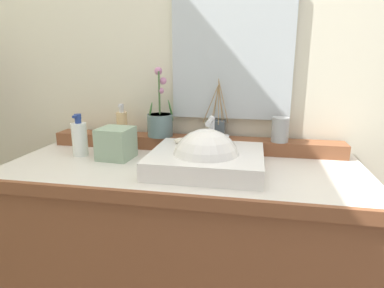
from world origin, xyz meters
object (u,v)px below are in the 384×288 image
at_px(soap_bar, 183,141).
at_px(tumbler_cup, 280,130).
at_px(soap_dispenser, 122,122).
at_px(lotion_bottle, 80,138).
at_px(sink_basin, 206,162).
at_px(tissue_box, 116,143).
at_px(reed_diffuser, 218,128).
at_px(potted_plant, 160,121).

xyz_separation_m(soap_bar, tumbler_cup, (0.39, 0.14, 0.03)).
xyz_separation_m(soap_dispenser, lotion_bottle, (-0.12, -0.16, -0.04)).
distance_m(sink_basin, tissue_box, 0.39).
height_order(lotion_bottle, tissue_box, lotion_bottle).
bearing_deg(soap_bar, reed_diffuser, 54.93).
bearing_deg(tumbler_cup, sink_basin, -138.19).
distance_m(soap_bar, reed_diffuser, 0.21).
height_order(sink_basin, potted_plant, potted_plant).
bearing_deg(reed_diffuser, soap_dispenser, -175.45).
bearing_deg(lotion_bottle, soap_dispenser, 53.24).
height_order(soap_bar, reed_diffuser, reed_diffuser).
distance_m(soap_dispenser, lotion_bottle, 0.21).
height_order(sink_basin, lotion_bottle, sink_basin).
xyz_separation_m(reed_diffuser, lotion_bottle, (-0.56, -0.20, -0.03)).
xyz_separation_m(soap_dispenser, tumbler_cup, (0.70, -0.00, -0.00)).
bearing_deg(lotion_bottle, reed_diffuser, 19.60).
relative_size(sink_basin, tumbler_cup, 3.96).
xyz_separation_m(lotion_bottle, tissue_box, (0.17, -0.01, -0.01)).
relative_size(reed_diffuser, tissue_box, 1.98).
relative_size(soap_bar, reed_diffuser, 0.27).
bearing_deg(tumbler_cup, tissue_box, -165.23).
height_order(reed_diffuser, lotion_bottle, reed_diffuser).
bearing_deg(tumbler_cup, soap_bar, -160.65).
height_order(potted_plant, reed_diffuser, potted_plant).
bearing_deg(soap_dispenser, sink_basin, -30.07).
distance_m(soap_dispenser, tumbler_cup, 0.70).
bearing_deg(potted_plant, soap_bar, -46.84).
distance_m(potted_plant, reed_diffuser, 0.26).
relative_size(lotion_bottle, tissue_box, 1.36).
bearing_deg(soap_bar, tissue_box, -172.14).
xyz_separation_m(tumbler_cup, tissue_box, (-0.66, -0.17, -0.05)).
xyz_separation_m(sink_basin, lotion_bottle, (-0.55, 0.08, 0.04)).
distance_m(potted_plant, soap_dispenser, 0.18).
xyz_separation_m(potted_plant, tissue_box, (-0.14, -0.18, -0.06)).
bearing_deg(tissue_box, soap_dispenser, 104.28).
xyz_separation_m(potted_plant, tumbler_cup, (0.52, -0.01, -0.02)).
relative_size(soap_bar, tumbler_cup, 0.67).
xyz_separation_m(tumbler_cup, reed_diffuser, (-0.27, 0.04, -0.01)).
bearing_deg(sink_basin, tissue_box, 169.30).
xyz_separation_m(soap_bar, reed_diffuser, (0.12, 0.17, 0.02)).
bearing_deg(sink_basin, soap_dispenser, 149.93).
bearing_deg(tumbler_cup, soap_dispenser, 179.86).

